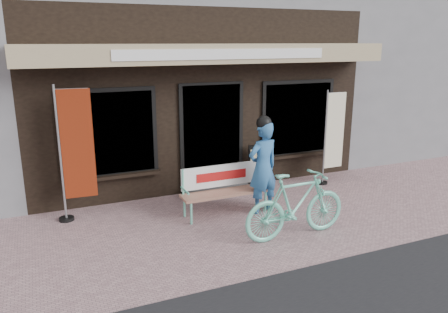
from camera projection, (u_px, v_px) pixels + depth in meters
name	position (u px, v px, depth m)	size (l,w,h in m)	color
ground	(256.00, 225.00, 7.26)	(70.00, 70.00, 0.00)	#AA8185
storefront	(167.00, 40.00, 10.90)	(7.00, 6.77, 6.00)	black
neighbor_right_near	(407.00, 46.00, 14.68)	(10.00, 7.00, 5.60)	slate
bench	(224.00, 186.00, 7.70)	(1.59, 0.42, 0.86)	#6CD3B5
person	(263.00, 166.00, 7.65)	(0.66, 0.50, 1.75)	#2E659E
bicycle	(296.00, 205.00, 6.73)	(0.50, 1.76, 1.06)	#6CD3B5
nobori_red	(75.00, 152.00, 7.24)	(0.68, 0.27, 2.31)	gray
nobori_cream	(333.00, 136.00, 9.21)	(0.59, 0.23, 2.01)	gray
menu_stand	(259.00, 166.00, 9.04)	(0.45, 0.23, 0.90)	black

